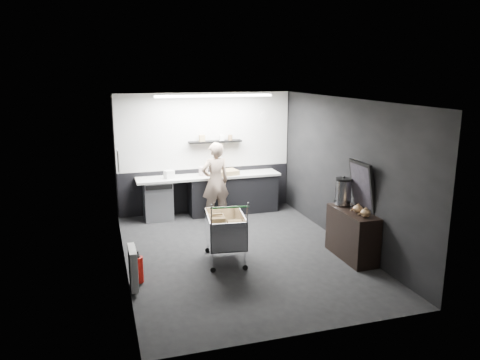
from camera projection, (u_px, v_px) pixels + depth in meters
name	position (u px, v px, depth m)	size (l,w,h in m)	color
floor	(241.00, 253.00, 8.34)	(5.50, 5.50, 0.00)	black
ceiling	(241.00, 100.00, 7.72)	(5.50, 5.50, 0.00)	silver
wall_back	(205.00, 153.00, 10.59)	(5.50, 5.50, 0.00)	black
wall_front	(310.00, 230.00, 5.47)	(5.50, 5.50, 0.00)	black
wall_left	(121.00, 188.00, 7.47)	(5.50, 5.50, 0.00)	black
wall_right	(345.00, 172.00, 8.60)	(5.50, 5.50, 0.00)	black
kitchen_wall_panel	(205.00, 131.00, 10.46)	(3.95, 0.02, 1.70)	silver
dado_panel	(206.00, 189.00, 10.77)	(3.95, 0.02, 1.00)	black
floating_shelf	(215.00, 142.00, 10.47)	(1.20, 0.22, 0.04)	black
wall_clock	(264.00, 116.00, 10.78)	(0.20, 0.20, 0.03)	silver
poster	(118.00, 161.00, 8.64)	(0.02, 0.30, 0.40)	silver
poster_red_band	(118.00, 157.00, 8.62)	(0.01, 0.22, 0.10)	red
radiator	(133.00, 267.00, 6.88)	(0.10, 0.50, 0.60)	silver
ceiling_strip	(214.00, 96.00, 9.45)	(2.40, 0.20, 0.04)	white
prep_counter	(215.00, 194.00, 10.53)	(3.20, 0.61, 0.90)	black
person	(215.00, 182.00, 9.99)	(0.62, 0.41, 1.70)	beige
shopping_cart	(225.00, 231.00, 7.87)	(0.73, 1.09, 1.12)	silver
sideboard	(352.00, 228.00, 8.04)	(0.48, 1.13, 1.69)	black
fire_extinguisher	(138.00, 269.00, 7.09)	(0.15, 0.15, 0.50)	red
cardboard_box	(226.00, 172.00, 10.44)	(0.52, 0.39, 0.10)	#9F8554
pink_tub	(203.00, 171.00, 10.33)	(0.20, 0.20, 0.20)	beige
white_container	(169.00, 174.00, 10.07)	(0.20, 0.15, 0.18)	silver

